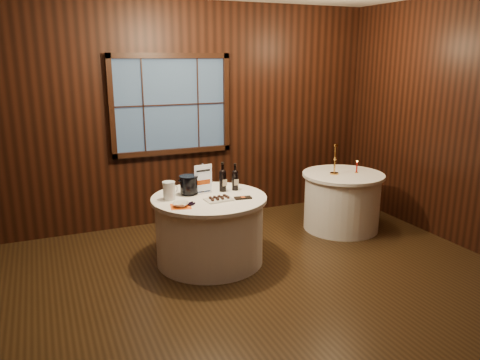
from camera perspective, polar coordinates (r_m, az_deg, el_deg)
name	(u,v)px	position (r m, az deg, el deg)	size (l,w,h in m)	color
ground	(246,301)	(4.63, 0.69, -14.54)	(6.00, 6.00, 0.00)	black
back_wall	(171,113)	(6.43, -8.41, 8.14)	(6.00, 0.10, 3.00)	black
main_table	(210,229)	(5.31, -3.72, -5.99)	(1.28, 1.28, 0.77)	white
side_table	(342,201)	(6.46, 12.30, -2.50)	(1.08, 1.08, 0.77)	white
sign_stand	(203,183)	(5.30, -4.53, -0.38)	(0.21, 0.12, 0.34)	silver
port_bottle_left	(223,179)	(5.35, -2.12, 0.15)	(0.08, 0.09, 0.34)	black
port_bottle_right	(235,179)	(5.40, -0.60, 0.17)	(0.08, 0.08, 0.32)	black
ice_bucket	(189,185)	(5.26, -6.25, -0.56)	(0.21, 0.21, 0.22)	black
chocolate_plate	(219,199)	(5.05, -2.61, -2.30)	(0.31, 0.22, 0.04)	silver
chocolate_box	(243,198)	(5.11, 0.37, -2.19)	(0.19, 0.09, 0.02)	black
grape_bunch	(192,204)	(4.89, -5.87, -2.92)	(0.15, 0.09, 0.03)	black
glass_pitcher	(169,190)	(5.11, -8.64, -1.27)	(0.18, 0.14, 0.20)	silver
orange_napkin	(181,206)	(4.87, -7.23, -3.22)	(0.21, 0.21, 0.00)	#F55814
cracker_bowl	(181,204)	(4.87, -7.24, -2.97)	(0.16, 0.16, 0.04)	silver
brass_candlestick	(335,163)	(6.26, 11.47, 2.00)	(0.11, 0.11, 0.41)	gold
red_candle	(357,168)	(6.42, 14.04, 1.43)	(0.05, 0.05, 0.17)	gold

